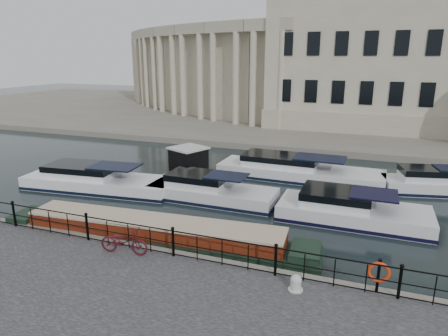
# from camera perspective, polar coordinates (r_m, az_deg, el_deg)

# --- Properties ---
(ground_plane) EXTENTS (160.00, 160.00, 0.00)m
(ground_plane) POSITION_cam_1_polar(r_m,az_deg,el_deg) (17.94, -3.79, -10.77)
(ground_plane) COLOR black
(ground_plane) RESTS_ON ground
(far_bank) EXTENTS (120.00, 42.00, 0.55)m
(far_bank) POSITION_cam_1_polar(r_m,az_deg,el_deg) (54.56, 13.26, 7.29)
(far_bank) COLOR #6B665B
(far_bank) RESTS_ON ground_plane
(railing) EXTENTS (24.14, 0.14, 1.22)m
(railing) POSITION_cam_1_polar(r_m,az_deg,el_deg) (15.60, -7.29, -10.24)
(railing) COLOR black
(railing) RESTS_ON near_quay
(civic_building) EXTENTS (53.55, 31.84, 16.85)m
(civic_building) POSITION_cam_1_polar(r_m,az_deg,el_deg) (49.90, 11.92, 14.41)
(civic_building) COLOR #ADA38C
(civic_building) RESTS_ON far_bank
(bicycle) EXTENTS (2.02, 0.91, 1.03)m
(bicycle) POSITION_cam_1_polar(r_m,az_deg,el_deg) (16.20, -14.08, -10.13)
(bicycle) COLOR #490D18
(bicycle) RESTS_ON near_quay
(mooring_bollard) EXTENTS (0.49, 0.49, 0.56)m
(mooring_bollard) POSITION_cam_1_polar(r_m,az_deg,el_deg) (13.85, 10.23, -15.85)
(mooring_bollard) COLOR #BCBBB7
(mooring_bollard) RESTS_ON near_quay
(life_ring_post) EXTENTS (0.73, 0.19, 1.18)m
(life_ring_post) POSITION_cam_1_polar(r_m,az_deg,el_deg) (14.15, 21.23, -13.76)
(life_ring_post) COLOR black
(life_ring_post) RESTS_ON near_quay
(narrowboat) EXTENTS (14.47, 2.95, 1.53)m
(narrowboat) POSITION_cam_1_polar(r_m,az_deg,el_deg) (17.93, -10.03, -9.70)
(narrowboat) COLOR black
(narrowboat) RESTS_ON ground_plane
(harbour_hut) EXTENTS (3.60, 3.35, 2.18)m
(harbour_hut) POSITION_cam_1_polar(r_m,az_deg,el_deg) (26.94, -5.08, 0.58)
(harbour_hut) COLOR #6B665B
(harbour_hut) RESTS_ON ground_plane
(cabin_cruisers) EXTENTS (27.58, 10.22, 1.99)m
(cabin_cruisers) POSITION_cam_1_polar(r_m,az_deg,el_deg) (24.16, 5.11, -2.69)
(cabin_cruisers) COLOR white
(cabin_cruisers) RESTS_ON ground_plane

